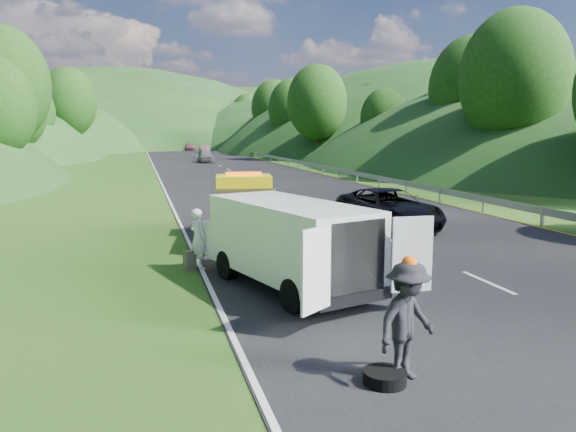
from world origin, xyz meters
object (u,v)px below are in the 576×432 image
object	(u,v)px
white_van	(287,240)
child	(278,279)
passing_suv	(388,227)
spare_tire	(385,385)
suitcase	(190,260)
tow_truck	(245,208)
woman	(199,269)
worker	(405,380)

from	to	relation	value
white_van	child	world-z (taller)	white_van
white_van	passing_suv	bearing A→B (deg)	32.82
white_van	spare_tire	world-z (taller)	white_van
white_van	suitcase	world-z (taller)	white_van
tow_truck	child	bearing A→B (deg)	-82.95
woman	worker	bearing A→B (deg)	166.66
tow_truck	worker	world-z (taller)	tow_truck
tow_truck	passing_suv	world-z (taller)	tow_truck
tow_truck	child	world-z (taller)	tow_truck
tow_truck	woman	size ratio (longest dim) A/B	3.34
tow_truck	spare_tire	distance (m)	11.76
worker	spare_tire	xyz separation A→B (m)	(-0.38, -0.06, 0.00)
white_van	worker	bearing A→B (deg)	-102.25
white_van	child	bearing A→B (deg)	72.52
suitcase	woman	bearing A→B (deg)	5.02
woman	child	xyz separation A→B (m)	(1.90, -1.62, 0.00)
tow_truck	passing_suv	distance (m)	6.21
white_van	spare_tire	xyz separation A→B (m)	(0.10, -5.50, -1.22)
white_van	woman	bearing A→B (deg)	110.21
worker	woman	bearing A→B (deg)	80.21
spare_tire	white_van	bearing A→B (deg)	91.05
tow_truck	white_van	distance (m)	6.21
tow_truck	white_van	world-z (taller)	tow_truck
worker	passing_suv	distance (m)	13.98
spare_tire	passing_suv	size ratio (longest dim) A/B	0.12
spare_tire	passing_suv	xyz separation A→B (m)	(6.04, 12.83, 0.00)
tow_truck	suitcase	xyz separation A→B (m)	(-2.28, -3.76, -0.87)
woman	passing_suv	xyz separation A→B (m)	(8.03, 4.86, 0.00)
woman	suitcase	size ratio (longest dim) A/B	3.13
suitcase	child	bearing A→B (deg)	-36.76
child	spare_tire	distance (m)	6.35
tow_truck	white_van	size ratio (longest dim) A/B	0.87
worker	tow_truck	bearing A→B (deg)	65.20
tow_truck	white_van	xyz separation A→B (m)	(-0.14, -6.21, 0.07)
suitcase	passing_suv	bearing A→B (deg)	30.55
worker	spare_tire	world-z (taller)	worker
white_van	suitcase	xyz separation A→B (m)	(-2.14, 2.45, -0.95)
worker	spare_tire	bearing A→B (deg)	162.07
tow_truck	passing_suv	bearing A→B (deg)	19.12
white_van	passing_suv	size ratio (longest dim) A/B	1.20
child	spare_tire	size ratio (longest dim) A/B	1.40
woman	child	distance (m)	2.50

